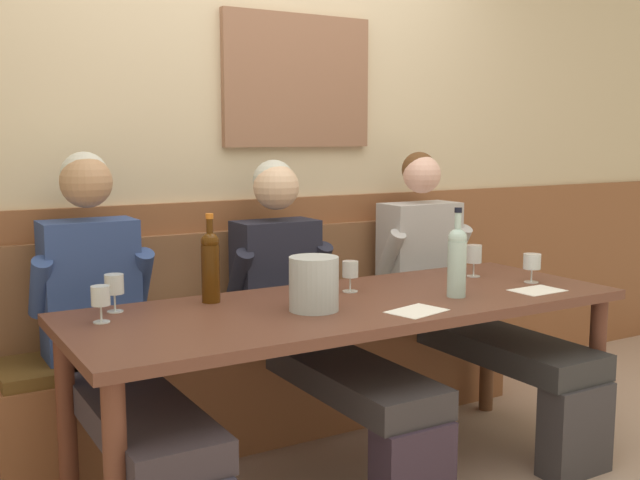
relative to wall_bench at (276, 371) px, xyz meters
The scene contains 17 objects.
room_wall_back 1.15m from the wall_bench, 89.32° to the left, with size 6.80×0.12×2.80m.
wood_wainscot_panel 0.33m from the wall_bench, 90.00° to the left, with size 6.80×0.03×1.08m, color brown.
wall_bench is the anchor object (origin of this frame).
dining_table 0.77m from the wall_bench, 90.00° to the right, with size 2.20×0.80×0.75m.
person_right_seat 0.99m from the wall_bench, 158.42° to the right, with size 0.48×1.23×1.32m.
person_left_seat 0.49m from the wall_bench, 90.88° to the right, with size 0.49×1.23×1.28m.
person_center_left_seat 0.97m from the wall_bench, 22.73° to the right, with size 0.51×1.22×1.30m.
ice_bucket 0.94m from the wall_bench, 106.29° to the right, with size 0.18×0.18×0.20m, color #B0BBC0.
wine_bottle_clear_water 1.09m from the wall_bench, 63.71° to the right, with size 0.08×0.08×0.36m.
wine_bottle_green_tall 0.88m from the wall_bench, 140.40° to the right, with size 0.07×0.07×0.34m.
wine_glass_near_bucket 1.20m from the wall_bench, 151.47° to the right, with size 0.06×0.06×0.13m.
wine_glass_center_rear 0.76m from the wall_bench, 80.52° to the right, with size 0.07×0.07×0.13m.
wine_glass_left_end 1.09m from the wall_bench, 156.23° to the right, with size 0.07×0.07×0.14m.
wine_glass_mid_right 1.28m from the wall_bench, 40.42° to the right, with size 0.08×0.08×0.13m.
wine_glass_by_bottle 1.07m from the wall_bench, 34.20° to the right, with size 0.07×0.07×0.15m.
tasting_sheet_left_guest 1.04m from the wall_bench, 83.46° to the right, with size 0.21×0.15×0.00m, color white.
tasting_sheet_right_guest 1.26m from the wall_bench, 49.18° to the right, with size 0.21×0.15×0.00m, color white.
Camera 1 is at (-1.56, -2.23, 1.38)m, focal length 41.96 mm.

